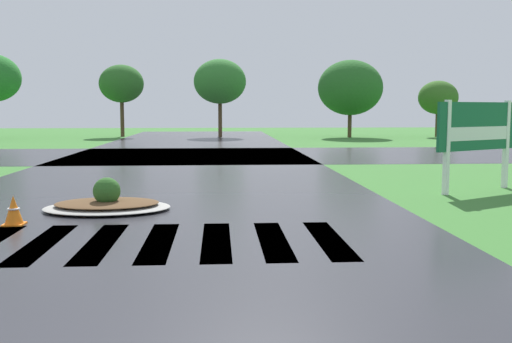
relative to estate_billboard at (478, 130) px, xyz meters
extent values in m
cube|color=#2B2B30|center=(-7.92, -0.88, -1.53)|extent=(10.54, 80.00, 0.01)
cube|color=#2B2B30|center=(-7.92, 11.95, -1.53)|extent=(90.00, 9.49, 0.01)
cube|color=white|center=(-9.27, -5.32, -1.53)|extent=(0.45, 2.86, 0.01)
cube|color=white|center=(-8.37, -5.32, -1.53)|extent=(0.45, 2.86, 0.01)
cube|color=white|center=(-7.47, -5.32, -1.53)|extent=(0.45, 2.86, 0.01)
cube|color=white|center=(-6.57, -5.32, -1.53)|extent=(0.45, 2.86, 0.01)
cube|color=white|center=(-5.67, -5.32, -1.53)|extent=(0.45, 2.86, 0.01)
cube|color=white|center=(-4.77, -5.32, -1.53)|extent=(0.45, 2.86, 0.01)
cube|color=white|center=(1.03, 0.58, -0.39)|extent=(0.16, 0.16, 2.29)
cube|color=white|center=(-1.03, -0.58, -0.39)|extent=(0.16, 0.16, 2.29)
cube|color=#145938|center=(0.00, 0.00, 0.11)|extent=(2.67, 1.56, 1.20)
cube|color=white|center=(0.00, 0.00, -0.07)|extent=(2.04, 1.21, 0.34)
ellipsoid|color=#9E9B93|center=(-8.82, -2.32, -1.48)|extent=(2.58, 1.91, 0.12)
ellipsoid|color=brown|center=(-8.82, -2.32, -1.39)|extent=(2.12, 1.57, 0.10)
sphere|color=#2D6023|center=(-8.82, -2.32, -1.14)|extent=(0.56, 0.56, 0.56)
cone|color=orange|center=(-10.21, -3.78, -1.27)|extent=(0.35, 0.35, 0.54)
torus|color=white|center=(-10.21, -3.78, -1.24)|extent=(0.22, 0.22, 0.04)
cube|color=orange|center=(-10.21, -3.78, -1.52)|extent=(0.36, 0.36, 0.03)
cylinder|color=#4C3823|center=(-13.58, 29.78, -0.17)|extent=(0.28, 0.28, 2.74)
ellipsoid|color=#2A6123|center=(-13.58, 29.78, 2.34)|extent=(3.24, 3.24, 2.75)
cylinder|color=#4C3823|center=(-6.39, 29.12, -0.19)|extent=(0.28, 0.28, 2.69)
ellipsoid|color=#30732D|center=(-6.39, 29.12, 2.49)|extent=(3.80, 3.80, 3.23)
cylinder|color=#4C3823|center=(2.93, 27.83, -0.57)|extent=(0.28, 0.28, 1.93)
ellipsoid|color=#256023|center=(2.93, 27.83, 2.02)|extent=(4.63, 4.63, 3.94)
cylinder|color=#4C3823|center=(9.53, 28.20, -0.60)|extent=(0.28, 0.28, 1.87)
ellipsoid|color=#346321|center=(9.53, 28.20, 1.33)|extent=(2.86, 2.86, 2.43)
camera|label=1|loc=(-6.52, -14.56, 0.56)|focal=41.69mm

